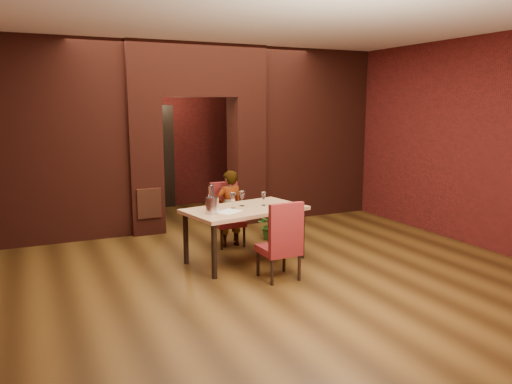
# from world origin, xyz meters

# --- Properties ---
(floor) EXTENTS (8.00, 8.00, 0.00)m
(floor) POSITION_xyz_m (0.00, 0.00, 0.00)
(floor) COLOR #4B3012
(floor) RESTS_ON ground
(ceiling) EXTENTS (7.00, 8.00, 0.04)m
(ceiling) POSITION_xyz_m (0.00, 0.00, 3.20)
(ceiling) COLOR silver
(ceiling) RESTS_ON ground
(wall_back) EXTENTS (7.00, 0.04, 3.20)m
(wall_back) POSITION_xyz_m (0.00, 4.00, 1.60)
(wall_back) COLOR maroon
(wall_back) RESTS_ON ground
(wall_front) EXTENTS (7.00, 0.04, 3.20)m
(wall_front) POSITION_xyz_m (0.00, -4.00, 1.60)
(wall_front) COLOR maroon
(wall_front) RESTS_ON ground
(wall_right) EXTENTS (0.04, 8.00, 3.20)m
(wall_right) POSITION_xyz_m (3.50, 0.00, 1.60)
(wall_right) COLOR maroon
(wall_right) RESTS_ON ground
(pillar_left) EXTENTS (0.55, 0.55, 2.30)m
(pillar_left) POSITION_xyz_m (-0.95, 2.00, 1.15)
(pillar_left) COLOR maroon
(pillar_left) RESTS_ON ground
(pillar_right) EXTENTS (0.55, 0.55, 2.30)m
(pillar_right) POSITION_xyz_m (0.95, 2.00, 1.15)
(pillar_right) COLOR maroon
(pillar_right) RESTS_ON ground
(lintel) EXTENTS (2.45, 0.55, 0.90)m
(lintel) POSITION_xyz_m (0.00, 2.00, 2.75)
(lintel) COLOR maroon
(lintel) RESTS_ON ground
(wing_wall_left) EXTENTS (2.28, 0.35, 3.20)m
(wing_wall_left) POSITION_xyz_m (-2.36, 2.00, 1.60)
(wing_wall_left) COLOR maroon
(wing_wall_left) RESTS_ON ground
(wing_wall_right) EXTENTS (2.28, 0.35, 3.20)m
(wing_wall_right) POSITION_xyz_m (2.36, 2.00, 1.60)
(wing_wall_right) COLOR maroon
(wing_wall_right) RESTS_ON ground
(vent_panel) EXTENTS (0.40, 0.03, 0.50)m
(vent_panel) POSITION_xyz_m (-0.95, 1.71, 0.55)
(vent_panel) COLOR brown
(vent_panel) RESTS_ON ground
(rear_door) EXTENTS (0.90, 0.08, 2.10)m
(rear_door) POSITION_xyz_m (-0.40, 3.94, 1.05)
(rear_door) COLOR black
(rear_door) RESTS_ON ground
(rear_door_frame) EXTENTS (1.02, 0.04, 2.22)m
(rear_door_frame) POSITION_xyz_m (-0.40, 3.90, 1.05)
(rear_door_frame) COLOR black
(rear_door_frame) RESTS_ON ground
(dining_table) EXTENTS (1.77, 1.21, 0.76)m
(dining_table) POSITION_xyz_m (-0.06, -0.22, 0.38)
(dining_table) COLOR tan
(dining_table) RESTS_ON ground
(chair_far) EXTENTS (0.45, 0.45, 0.98)m
(chair_far) POSITION_xyz_m (0.02, 0.60, 0.49)
(chair_far) COLOR maroon
(chair_far) RESTS_ON ground
(chair_near) EXTENTS (0.47, 0.47, 1.01)m
(chair_near) POSITION_xyz_m (0.04, -1.05, 0.50)
(chair_near) COLOR maroon
(chair_near) RESTS_ON ground
(person_seated) EXTENTS (0.46, 0.32, 1.19)m
(person_seated) POSITION_xyz_m (0.02, 0.56, 0.59)
(person_seated) COLOR white
(person_seated) RESTS_ON ground
(wine_glass_a) EXTENTS (0.09, 0.09, 0.22)m
(wine_glass_a) POSITION_xyz_m (-0.22, -0.17, 0.87)
(wine_glass_a) COLOR silver
(wine_glass_a) RESTS_ON dining_table
(wine_glass_b) EXTENTS (0.09, 0.09, 0.21)m
(wine_glass_b) POSITION_xyz_m (-0.04, -0.09, 0.87)
(wine_glass_b) COLOR white
(wine_glass_b) RESTS_ON dining_table
(wine_glass_c) EXTENTS (0.08, 0.08, 0.19)m
(wine_glass_c) POSITION_xyz_m (0.25, -0.17, 0.86)
(wine_glass_c) COLOR white
(wine_glass_c) RESTS_ON dining_table
(tasting_sheet) EXTENTS (0.41, 0.38, 0.00)m
(tasting_sheet) POSITION_xyz_m (-0.36, -0.36, 0.76)
(tasting_sheet) COLOR white
(tasting_sheet) RESTS_ON dining_table
(wine_bucket) EXTENTS (0.18, 0.18, 0.22)m
(wine_bucket) POSITION_xyz_m (-0.59, -0.36, 0.87)
(wine_bucket) COLOR silver
(wine_bucket) RESTS_ON dining_table
(water_bottle) EXTENTS (0.08, 0.08, 0.34)m
(water_bottle) POSITION_xyz_m (-0.48, -0.03, 0.93)
(water_bottle) COLOR silver
(water_bottle) RESTS_ON dining_table
(potted_plant) EXTENTS (0.54, 0.54, 0.46)m
(potted_plant) POSITION_xyz_m (0.78, 0.69, 0.23)
(potted_plant) COLOR #2D681F
(potted_plant) RESTS_ON ground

